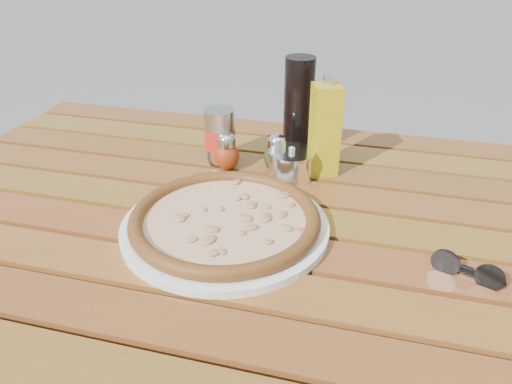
% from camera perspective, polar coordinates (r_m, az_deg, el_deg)
% --- Properties ---
extents(table, '(1.40, 0.90, 0.75)m').
position_cam_1_polar(table, '(0.97, -0.31, -6.04)').
color(table, '#32170B').
rests_on(table, ground).
extents(plate, '(0.46, 0.46, 0.01)m').
position_cam_1_polar(plate, '(0.87, -3.54, -3.96)').
color(plate, white).
rests_on(plate, table).
extents(pizza, '(0.46, 0.46, 0.03)m').
position_cam_1_polar(pizza, '(0.86, -3.57, -3.09)').
color(pizza, '#FFE1B6').
rests_on(pizza, plate).
extents(pepper_shaker, '(0.06, 0.06, 0.08)m').
position_cam_1_polar(pepper_shaker, '(1.07, -3.36, 4.56)').
color(pepper_shaker, '#A63712').
rests_on(pepper_shaker, table).
extents(oregano_shaker, '(0.07, 0.07, 0.08)m').
position_cam_1_polar(oregano_shaker, '(1.06, 2.35, 4.40)').
color(oregano_shaker, '#37411A').
rests_on(oregano_shaker, table).
extents(dark_bottle, '(0.09, 0.09, 0.22)m').
position_cam_1_polar(dark_bottle, '(1.12, 4.89, 9.65)').
color(dark_bottle, black).
rests_on(dark_bottle, table).
extents(soda_can, '(0.08, 0.08, 0.12)m').
position_cam_1_polar(soda_can, '(1.09, -4.14, 6.34)').
color(soda_can, '#BCBCC0').
rests_on(soda_can, table).
extents(olive_oil_cruet, '(0.07, 0.07, 0.21)m').
position_cam_1_polar(olive_oil_cruet, '(1.04, 7.87, 7.08)').
color(olive_oil_cruet, '#B6A113').
rests_on(olive_oil_cruet, table).
extents(parmesan_tin, '(0.12, 0.12, 0.07)m').
position_cam_1_polar(parmesan_tin, '(1.03, 4.04, 3.21)').
color(parmesan_tin, white).
rests_on(parmesan_tin, table).
extents(sunglasses, '(0.11, 0.05, 0.04)m').
position_cam_1_polar(sunglasses, '(0.82, 22.98, -8.22)').
color(sunglasses, black).
rests_on(sunglasses, table).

